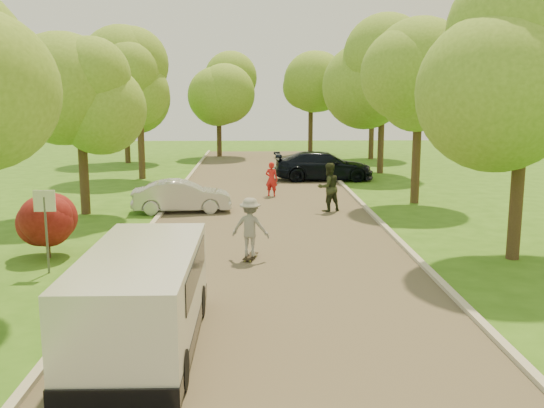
{
  "coord_description": "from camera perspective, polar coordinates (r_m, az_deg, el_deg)",
  "views": [
    {
      "loc": [
        -0.5,
        -11.3,
        4.55
      ],
      "look_at": [
        0.07,
        6.7,
        1.3
      ],
      "focal_mm": 40.0,
      "sensor_mm": 36.0,
      "label": 1
    }
  ],
  "objects": [
    {
      "name": "tree_l_far",
      "position": [
        33.83,
        -12.08,
        11.57
      ],
      "size": [
        4.92,
        4.8,
        7.79
      ],
      "color": "#382619",
      "rests_on": "ground"
    },
    {
      "name": "tree_r_mida",
      "position": [
        17.98,
        23.51,
        12.55
      ],
      "size": [
        5.13,
        5.0,
        7.95
      ],
      "color": "#382619",
      "rests_on": "ground"
    },
    {
      "name": "person_olive",
      "position": [
        23.93,
        5.34,
        1.58
      ],
      "size": [
        1.16,
        1.06,
        1.94
      ],
      "primitive_type": "imported",
      "rotation": [
        0.0,
        0.0,
        3.57
      ],
      "color": "#272F1C",
      "rests_on": "ground"
    },
    {
      "name": "tree_bg_b",
      "position": [
        44.18,
        9.77,
        11.37
      ],
      "size": [
        5.12,
        5.0,
        7.95
      ],
      "color": "#382619",
      "rests_on": "ground"
    },
    {
      "name": "tree_bg_a",
      "position": [
        42.13,
        -13.39,
        11.0
      ],
      "size": [
        5.12,
        5.0,
        7.72
      ],
      "color": "#382619",
      "rests_on": "ground"
    },
    {
      "name": "tree_bg_d",
      "position": [
        47.54,
        3.96,
        11.13
      ],
      "size": [
        5.12,
        5.0,
        7.72
      ],
      "color": "#382619",
      "rests_on": "ground"
    },
    {
      "name": "skateboarder",
      "position": [
        16.84,
        -2.06,
        -2.18
      ],
      "size": [
        1.19,
        0.88,
        1.65
      ],
      "primitive_type": "imported",
      "rotation": [
        0.0,
        0.0,
        2.87
      ],
      "color": "gray",
      "rests_on": "longboard"
    },
    {
      "name": "tree_l_midb",
      "position": [
        24.14,
        -17.24,
        9.87
      ],
      "size": [
        4.3,
        4.2,
        6.62
      ],
      "color": "#382619",
      "rests_on": "ground"
    },
    {
      "name": "tree_r_midb",
      "position": [
        26.28,
        14.1,
        10.65
      ],
      "size": [
        4.51,
        4.4,
        7.01
      ],
      "color": "#382619",
      "rests_on": "ground"
    },
    {
      "name": "street_sign",
      "position": [
        16.47,
        -20.57,
        -0.88
      ],
      "size": [
        0.55,
        0.06,
        2.17
      ],
      "color": "#59595E",
      "rests_on": "ground"
    },
    {
      "name": "tree_bg_c",
      "position": [
        45.36,
        -4.79,
        10.79
      ],
      "size": [
        4.92,
        4.8,
        7.33
      ],
      "color": "#382619",
      "rests_on": "ground"
    },
    {
      "name": "silver_sedan",
      "position": [
        24.0,
        -8.49,
        0.73
      ],
      "size": [
        3.95,
        1.69,
        1.26
      ],
      "primitive_type": "imported",
      "rotation": [
        0.0,
        0.0,
        1.66
      ],
      "color": "#B3B4B8",
      "rests_on": "ground"
    },
    {
      "name": "person_striped",
      "position": [
        27.43,
        -0.05,
        2.35
      ],
      "size": [
        0.67,
        0.56,
        1.57
      ],
      "primitive_type": "imported",
      "rotation": [
        0.0,
        0.0,
        2.76
      ],
      "color": "red",
      "rests_on": "ground"
    },
    {
      "name": "curb_left",
      "position": [
        20.13,
        -11.94,
        -2.88
      ],
      "size": [
        0.18,
        60.0,
        0.12
      ],
      "primitive_type": "cube",
      "color": "#B2AD9E",
      "rests_on": "ground"
    },
    {
      "name": "longboard",
      "position": [
        17.04,
        -2.04,
        -4.94
      ],
      "size": [
        0.45,
        0.88,
        0.1
      ],
      "rotation": [
        0.0,
        0.0,
        2.87
      ],
      "color": "black",
      "rests_on": "ground"
    },
    {
      "name": "curb_right",
      "position": [
        20.33,
        11.18,
        -2.73
      ],
      "size": [
        0.18,
        60.0,
        0.12
      ],
      "primitive_type": "cube",
      "color": "#B2AD9E",
      "rests_on": "ground"
    },
    {
      "name": "red_shrub",
      "position": [
        18.11,
        -20.47,
        -1.41
      ],
      "size": [
        1.7,
        1.7,
        1.95
      ],
      "color": "#382619",
      "rests_on": "ground"
    },
    {
      "name": "dark_sedan",
      "position": [
        32.81,
        4.86,
        3.58
      ],
      "size": [
        5.36,
        2.25,
        1.55
      ],
      "primitive_type": "imported",
      "rotation": [
        0.0,
        0.0,
        1.59
      ],
      "color": "black",
      "rests_on": "ground"
    },
    {
      "name": "minivan",
      "position": [
        11.26,
        -12.1,
        -8.59
      ],
      "size": [
        1.95,
        4.9,
        1.82
      ],
      "rotation": [
        0.0,
        0.0,
        -0.0
      ],
      "color": "silver",
      "rests_on": "ground"
    },
    {
      "name": "tree_r_far",
      "position": [
        36.16,
        10.78,
        12.09
      ],
      "size": [
        5.33,
        5.2,
        8.34
      ],
      "color": "#382619",
      "rests_on": "ground"
    },
    {
      "name": "road",
      "position": [
        19.83,
        -0.32,
        -3.02
      ],
      "size": [
        8.0,
        60.0,
        0.01
      ],
      "primitive_type": "cube",
      "color": "#4C4438",
      "rests_on": "ground"
    },
    {
      "name": "ground",
      "position": [
        12.19,
        0.67,
        -11.68
      ],
      "size": [
        100.0,
        100.0,
        0.0
      ],
      "primitive_type": "plane",
      "color": "#326217",
      "rests_on": "ground"
    }
  ]
}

